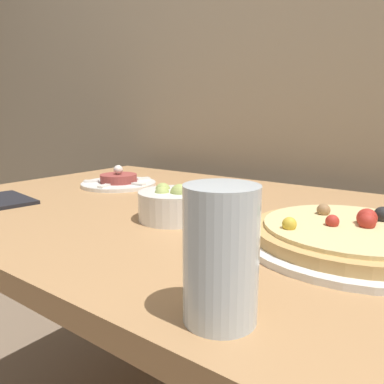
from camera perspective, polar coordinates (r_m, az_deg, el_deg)
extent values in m
cube|color=#AD7F51|center=(0.79, 1.69, -4.14)|extent=(1.29, 0.81, 0.03)
cylinder|color=#AD7F51|center=(1.52, -9.35, -11.04)|extent=(0.06, 0.06, 0.70)
cylinder|color=white|center=(0.63, 22.99, -7.12)|extent=(0.34, 0.34, 0.01)
cylinder|color=tan|center=(0.62, 23.09, -5.93)|extent=(0.30, 0.30, 0.02)
cylinder|color=beige|center=(0.62, 23.18, -4.91)|extent=(0.26, 0.26, 0.01)
sphere|color=black|center=(0.67, 27.05, -3.16)|extent=(0.03, 0.03, 0.03)
sphere|color=#B22D23|center=(0.62, 25.14, -4.14)|extent=(0.03, 0.03, 0.03)
sphere|color=#B22D23|center=(0.63, 25.10, -3.64)|extent=(0.03, 0.03, 0.03)
sphere|color=#997047|center=(0.67, 19.41, -2.63)|extent=(0.02, 0.02, 0.02)
sphere|color=#B22D23|center=(0.61, 20.60, -4.22)|extent=(0.02, 0.02, 0.02)
sphere|color=gold|center=(0.57, 14.62, -4.77)|extent=(0.02, 0.02, 0.02)
cylinder|color=white|center=(1.08, -11.10, 1.21)|extent=(0.21, 0.21, 0.01)
cylinder|color=#933D38|center=(1.08, -11.13, 2.07)|extent=(0.10, 0.10, 0.02)
sphere|color=silver|center=(1.07, -11.18, 3.35)|extent=(0.03, 0.03, 0.03)
cube|color=white|center=(1.02, -8.17, 1.19)|extent=(0.04, 0.02, 0.01)
cube|color=white|center=(1.11, -7.47, 2.05)|extent=(0.03, 0.04, 0.01)
cube|color=white|center=(1.16, -11.56, 2.27)|extent=(0.04, 0.04, 0.01)
cube|color=white|center=(1.10, -15.10, 1.61)|extent=(0.04, 0.04, 0.01)
cube|color=white|center=(1.01, -13.27, 0.89)|extent=(0.03, 0.04, 0.01)
cylinder|color=white|center=(0.72, -2.86, -2.06)|extent=(0.13, 0.13, 0.06)
sphere|color=#A3B25B|center=(0.70, -1.83, -0.31)|extent=(0.04, 0.04, 0.04)
sphere|color=#A3B25B|center=(0.74, -4.47, 0.23)|extent=(0.03, 0.03, 0.03)
sphere|color=#A3B25B|center=(0.70, -4.59, -0.34)|extent=(0.03, 0.03, 0.03)
cylinder|color=silver|center=(0.36, 4.41, -9.48)|extent=(0.07, 0.07, 0.13)
cube|color=black|center=(0.97, -26.84, -1.08)|extent=(0.18, 0.13, 0.01)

